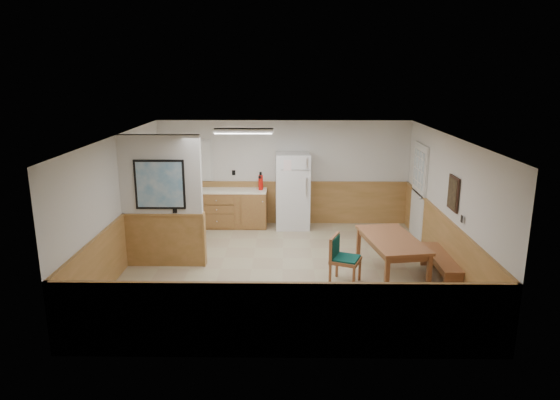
{
  "coord_description": "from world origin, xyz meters",
  "views": [
    {
      "loc": [
        0.06,
        -8.75,
        3.59
      ],
      "look_at": [
        -0.05,
        0.4,
        1.24
      ],
      "focal_mm": 32.0,
      "sensor_mm": 36.0,
      "label": 1
    }
  ],
  "objects_px": {
    "refrigerator": "(293,191)",
    "dining_bench": "(441,262)",
    "dining_table": "(392,243)",
    "fire_extinguisher": "(261,182)",
    "dining_chair": "(340,256)",
    "soap_bottle": "(193,186)"
  },
  "relations": [
    {
      "from": "soap_bottle",
      "to": "dining_table",
      "type": "bearing_deg",
      "value": -36.75
    },
    {
      "from": "refrigerator",
      "to": "dining_bench",
      "type": "distance_m",
      "value": 4.06
    },
    {
      "from": "soap_bottle",
      "to": "dining_chair",
      "type": "bearing_deg",
      "value": -45.9
    },
    {
      "from": "fire_extinguisher",
      "to": "dining_chair",
      "type": "bearing_deg",
      "value": -82.22
    },
    {
      "from": "dining_chair",
      "to": "fire_extinguisher",
      "type": "bearing_deg",
      "value": 137.26
    },
    {
      "from": "soap_bottle",
      "to": "fire_extinguisher",
      "type": "bearing_deg",
      "value": 0.62
    },
    {
      "from": "fire_extinguisher",
      "to": "soap_bottle",
      "type": "distance_m",
      "value": 1.59
    },
    {
      "from": "dining_table",
      "to": "dining_bench",
      "type": "xyz_separation_m",
      "value": [
        0.86,
        -0.09,
        -0.32
      ]
    },
    {
      "from": "dining_chair",
      "to": "soap_bottle",
      "type": "distance_m",
      "value": 4.54
    },
    {
      "from": "refrigerator",
      "to": "fire_extinguisher",
      "type": "distance_m",
      "value": 0.78
    },
    {
      "from": "dining_bench",
      "to": "dining_chair",
      "type": "xyz_separation_m",
      "value": [
        -1.79,
        -0.12,
        0.15
      ]
    },
    {
      "from": "refrigerator",
      "to": "dining_table",
      "type": "bearing_deg",
      "value": -62.17
    },
    {
      "from": "dining_table",
      "to": "dining_bench",
      "type": "relative_size",
      "value": 1.19
    },
    {
      "from": "dining_table",
      "to": "fire_extinguisher",
      "type": "distance_m",
      "value": 3.95
    },
    {
      "from": "dining_bench",
      "to": "dining_chair",
      "type": "bearing_deg",
      "value": -176.16
    },
    {
      "from": "fire_extinguisher",
      "to": "soap_bottle",
      "type": "xyz_separation_m",
      "value": [
        -1.59,
        -0.02,
        -0.09
      ]
    },
    {
      "from": "dining_bench",
      "to": "dining_chair",
      "type": "relative_size",
      "value": 1.78
    },
    {
      "from": "dining_table",
      "to": "soap_bottle",
      "type": "bearing_deg",
      "value": 134.27
    },
    {
      "from": "refrigerator",
      "to": "dining_bench",
      "type": "xyz_separation_m",
      "value": [
        2.59,
        -3.09,
        -0.55
      ]
    },
    {
      "from": "fire_extinguisher",
      "to": "soap_bottle",
      "type": "height_order",
      "value": "fire_extinguisher"
    },
    {
      "from": "refrigerator",
      "to": "dining_table",
      "type": "xyz_separation_m",
      "value": [
        1.72,
        -3.0,
        -0.23
      ]
    },
    {
      "from": "dining_table",
      "to": "fire_extinguisher",
      "type": "height_order",
      "value": "fire_extinguisher"
    }
  ]
}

